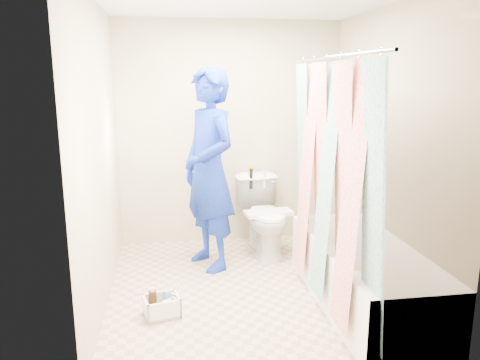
{
  "coord_description": "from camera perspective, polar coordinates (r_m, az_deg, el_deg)",
  "views": [
    {
      "loc": [
        -0.66,
        -3.73,
        1.82
      ],
      "look_at": [
        -0.02,
        0.46,
        0.87
      ],
      "focal_mm": 35.0,
      "sensor_mm": 36.0,
      "label": 1
    }
  ],
  "objects": [
    {
      "name": "wall_right",
      "position": [
        4.21,
        17.65,
        3.56
      ],
      "size": [
        0.02,
        2.6,
        2.4
      ],
      "primitive_type": "cube",
      "color": "#BBB090",
      "rests_on": "ground"
    },
    {
      "name": "wall_back",
      "position": [
        5.11,
        -1.24,
        5.63
      ],
      "size": [
        2.4,
        0.02,
        2.4
      ],
      "primitive_type": "cube",
      "color": "#BBB090",
      "rests_on": "ground"
    },
    {
      "name": "curtain_rod",
      "position": [
        3.51,
        11.31,
        14.52
      ],
      "size": [
        0.02,
        1.9,
        0.02
      ],
      "primitive_type": "cylinder",
      "rotation": [
        1.57,
        0.0,
        0.0
      ],
      "color": "silver",
      "rests_on": "wall_back"
    },
    {
      "name": "tank_lid",
      "position": [
        4.75,
        3.5,
        -4.02
      ],
      "size": [
        0.5,
        0.27,
        0.04
      ],
      "primitive_type": "cube",
      "rotation": [
        0.0,
        0.0,
        0.12
      ],
      "color": "white",
      "rests_on": "toilet"
    },
    {
      "name": "wall_front",
      "position": [
        2.59,
        6.32,
        -1.28
      ],
      "size": [
        2.4,
        0.02,
        2.4
      ],
      "primitive_type": "cube",
      "color": "#BBB090",
      "rests_on": "ground"
    },
    {
      "name": "wall_left",
      "position": [
        3.81,
        -16.76,
        2.74
      ],
      "size": [
        0.02,
        2.6,
        2.4
      ],
      "primitive_type": "cube",
      "color": "#BBB090",
      "rests_on": "ground"
    },
    {
      "name": "bathtub",
      "position": [
        3.95,
        14.84,
        -10.98
      ],
      "size": [
        0.7,
        1.75,
        0.5
      ],
      "color": "white",
      "rests_on": "ground"
    },
    {
      "name": "plumber",
      "position": [
        4.4,
        -3.79,
        1.21
      ],
      "size": [
        0.71,
        0.82,
        1.9
      ],
      "primitive_type": "imported",
      "rotation": [
        0.0,
        0.0,
        -1.12
      ],
      "color": "navy",
      "rests_on": "ground"
    },
    {
      "name": "tank_internals",
      "position": [
        4.97,
        1.8,
        0.48
      ],
      "size": [
        0.19,
        0.06,
        0.26
      ],
      "color": "black",
      "rests_on": "toilet"
    },
    {
      "name": "cleaning_caddy",
      "position": [
        3.78,
        -9.37,
        -15.01
      ],
      "size": [
        0.31,
        0.27,
        0.2
      ],
      "rotation": [
        0.0,
        0.0,
        0.23
      ],
      "color": "white",
      "rests_on": "ground"
    },
    {
      "name": "toilet",
      "position": [
        4.88,
        3.01,
        -4.38
      ],
      "size": [
        0.53,
        0.82,
        0.79
      ],
      "primitive_type": "imported",
      "rotation": [
        0.0,
        0.0,
        0.12
      ],
      "color": "white",
      "rests_on": "ground"
    },
    {
      "name": "floor",
      "position": [
        4.2,
        1.23,
        -13.08
      ],
      "size": [
        2.6,
        2.6,
        0.0
      ],
      "primitive_type": "plane",
      "color": "tan",
      "rests_on": "ground"
    },
    {
      "name": "shower_curtain",
      "position": [
        3.59,
        10.68,
        -0.45
      ],
      "size": [
        0.06,
        1.75,
        1.8
      ],
      "primitive_type": "cube",
      "color": "white",
      "rests_on": "curtain_rod"
    }
  ]
}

